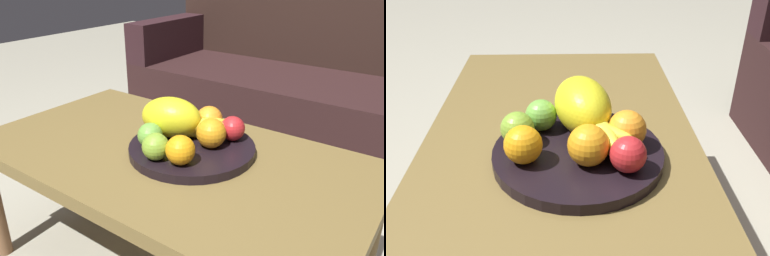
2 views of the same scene
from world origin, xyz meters
TOP-DOWN VIEW (x-y plane):
  - coffee_table at (0.00, 0.00)m, footprint 1.13×0.62m
  - fruit_bowl at (0.06, 0.04)m, footprint 0.35×0.35m
  - melon_large_front at (-0.02, 0.05)m, footprint 0.20×0.16m
  - orange_front at (0.11, 0.06)m, footprint 0.08×0.08m
  - orange_left at (0.10, -0.07)m, footprint 0.08×0.08m
  - orange_right at (0.05, 0.14)m, footprint 0.08×0.08m
  - apple_front at (-0.03, -0.04)m, footprint 0.07×0.07m
  - apple_left at (0.13, 0.13)m, footprint 0.07×0.07m
  - apple_right at (0.03, -0.09)m, footprint 0.07×0.07m
  - banana_bunch at (0.05, 0.09)m, footprint 0.17×0.15m

SIDE VIEW (x-z plane):
  - coffee_table at x=0.00m, z-range 0.17..0.61m
  - fruit_bowl at x=0.06m, z-range 0.44..0.46m
  - banana_bunch at x=0.05m, z-range 0.46..0.52m
  - apple_front at x=-0.03m, z-range 0.46..0.53m
  - apple_left at x=0.13m, z-range 0.46..0.53m
  - apple_right at x=0.03m, z-range 0.46..0.53m
  - orange_left at x=0.10m, z-range 0.46..0.54m
  - orange_right at x=0.05m, z-range 0.46..0.54m
  - orange_front at x=0.11m, z-range 0.46..0.54m
  - melon_large_front at x=-0.02m, z-range 0.46..0.58m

